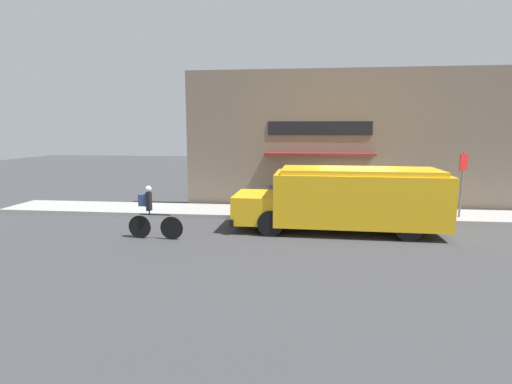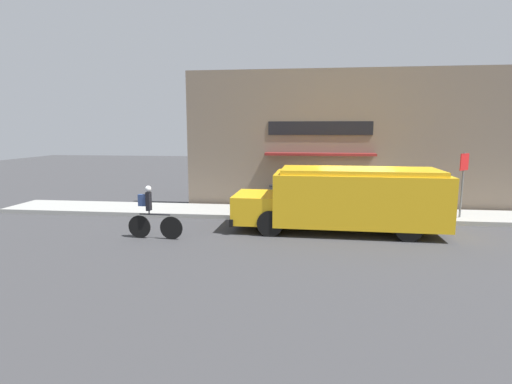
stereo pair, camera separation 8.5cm
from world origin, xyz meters
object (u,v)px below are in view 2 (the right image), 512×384
cyclist (151,214)px  school_bus (346,198)px  trash_bin (276,196)px  stop_sign_post (463,174)px

cyclist → school_bus: bearing=16.8°
cyclist → trash_bin: cyclist is taller
school_bus → stop_sign_post: bearing=25.7°
stop_sign_post → trash_bin: stop_sign_post is taller
school_bus → stop_sign_post: 4.76m
school_bus → trash_bin: (-2.50, 2.95, -0.48)m
school_bus → trash_bin: 3.90m
stop_sign_post → trash_bin: 6.96m
cyclist → trash_bin: 5.77m
cyclist → stop_sign_post: size_ratio=0.73×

